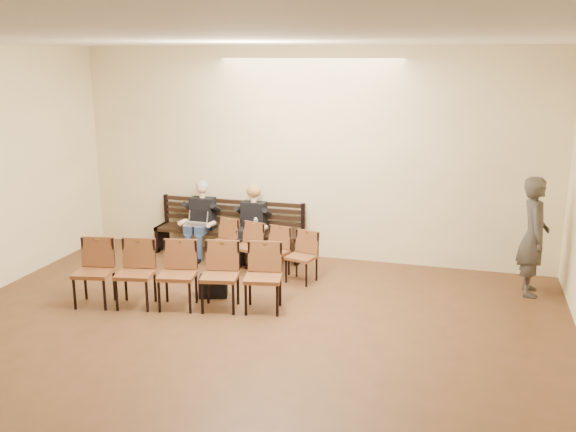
{
  "coord_description": "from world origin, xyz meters",
  "views": [
    {
      "loc": [
        2.57,
        -5.2,
        3.36
      ],
      "look_at": [
        -0.09,
        4.05,
        0.93
      ],
      "focal_mm": 40.0,
      "sensor_mm": 36.0,
      "label": 1
    }
  ],
  "objects_px": {
    "bag": "(213,286)",
    "chair_row_front": "(261,250)",
    "bench": "(229,243)",
    "seated_woman": "(252,227)",
    "chair_row_back": "(177,276)",
    "laptop": "(195,225)",
    "seated_man": "(201,220)",
    "water_bottle": "(256,232)",
    "passerby": "(534,227)"
  },
  "relations": [
    {
      "from": "bag",
      "to": "chair_row_front",
      "type": "xyz_separation_m",
      "value": [
        0.34,
        1.12,
        0.24
      ]
    },
    {
      "from": "laptop",
      "to": "chair_row_back",
      "type": "distance_m",
      "value": 2.2
    },
    {
      "from": "water_bottle",
      "to": "seated_woman",
      "type": "bearing_deg",
      "value": 120.37
    },
    {
      "from": "chair_row_back",
      "to": "seated_man",
      "type": "bearing_deg",
      "value": 94.89
    },
    {
      "from": "bench",
      "to": "passerby",
      "type": "height_order",
      "value": "passerby"
    },
    {
      "from": "seated_man",
      "to": "passerby",
      "type": "distance_m",
      "value": 5.31
    },
    {
      "from": "chair_row_front",
      "to": "chair_row_back",
      "type": "bearing_deg",
      "value": -95.98
    },
    {
      "from": "bench",
      "to": "bag",
      "type": "distance_m",
      "value": 1.92
    },
    {
      "from": "water_bottle",
      "to": "passerby",
      "type": "bearing_deg",
      "value": -1.42
    },
    {
      "from": "chair_row_back",
      "to": "seated_woman",
      "type": "bearing_deg",
      "value": 72.05
    },
    {
      "from": "bench",
      "to": "laptop",
      "type": "distance_m",
      "value": 0.67
    },
    {
      "from": "passerby",
      "to": "water_bottle",
      "type": "bearing_deg",
      "value": 86.26
    },
    {
      "from": "seated_man",
      "to": "water_bottle",
      "type": "distance_m",
      "value": 1.12
    },
    {
      "from": "chair_row_front",
      "to": "chair_row_back",
      "type": "distance_m",
      "value": 1.77
    },
    {
      "from": "bench",
      "to": "seated_man",
      "type": "bearing_deg",
      "value": -165.24
    },
    {
      "from": "bench",
      "to": "chair_row_back",
      "type": "xyz_separation_m",
      "value": [
        0.19,
        -2.39,
        0.23
      ]
    },
    {
      "from": "laptop",
      "to": "water_bottle",
      "type": "distance_m",
      "value": 1.11
    },
    {
      "from": "bench",
      "to": "seated_woman",
      "type": "height_order",
      "value": "seated_woman"
    },
    {
      "from": "bench",
      "to": "laptop",
      "type": "xyz_separation_m",
      "value": [
        -0.48,
        -0.31,
        0.35
      ]
    },
    {
      "from": "seated_man",
      "to": "laptop",
      "type": "distance_m",
      "value": 0.19
    },
    {
      "from": "bag",
      "to": "passerby",
      "type": "distance_m",
      "value": 4.63
    },
    {
      "from": "bench",
      "to": "chair_row_front",
      "type": "bearing_deg",
      "value": -41.95
    },
    {
      "from": "bench",
      "to": "seated_woman",
      "type": "relative_size",
      "value": 2.25
    },
    {
      "from": "bag",
      "to": "chair_row_back",
      "type": "height_order",
      "value": "chair_row_back"
    },
    {
      "from": "seated_man",
      "to": "chair_row_front",
      "type": "relative_size",
      "value": 0.66
    },
    {
      "from": "seated_woman",
      "to": "chair_row_back",
      "type": "bearing_deg",
      "value": -96.97
    },
    {
      "from": "water_bottle",
      "to": "passerby",
      "type": "height_order",
      "value": "passerby"
    },
    {
      "from": "bench",
      "to": "seated_man",
      "type": "height_order",
      "value": "seated_man"
    },
    {
      "from": "laptop",
      "to": "passerby",
      "type": "xyz_separation_m",
      "value": [
        5.3,
        -0.19,
        0.41
      ]
    },
    {
      "from": "water_bottle",
      "to": "passerby",
      "type": "xyz_separation_m",
      "value": [
        4.19,
        -0.1,
        0.42
      ]
    },
    {
      "from": "seated_woman",
      "to": "laptop",
      "type": "bearing_deg",
      "value": -168.91
    },
    {
      "from": "bench",
      "to": "seated_man",
      "type": "xyz_separation_m",
      "value": [
        -0.46,
        -0.12,
        0.39
      ]
    },
    {
      "from": "passerby",
      "to": "chair_row_back",
      "type": "relative_size",
      "value": 0.7
    },
    {
      "from": "seated_woman",
      "to": "bench",
      "type": "bearing_deg",
      "value": 165.65
    },
    {
      "from": "seated_woman",
      "to": "laptop",
      "type": "height_order",
      "value": "seated_woman"
    },
    {
      "from": "bag",
      "to": "chair_row_front",
      "type": "bearing_deg",
      "value": 73.0
    },
    {
      "from": "water_bottle",
      "to": "chair_row_front",
      "type": "relative_size",
      "value": 0.13
    },
    {
      "from": "laptop",
      "to": "water_bottle",
      "type": "bearing_deg",
      "value": 6.92
    },
    {
      "from": "seated_woman",
      "to": "chair_row_front",
      "type": "xyz_separation_m",
      "value": [
        0.36,
        -0.62,
        -0.19
      ]
    },
    {
      "from": "bag",
      "to": "chair_row_front",
      "type": "distance_m",
      "value": 1.19
    },
    {
      "from": "chair_row_front",
      "to": "bench",
      "type": "bearing_deg",
      "value": 153.05
    },
    {
      "from": "laptop",
      "to": "chair_row_back",
      "type": "height_order",
      "value": "chair_row_back"
    },
    {
      "from": "bag",
      "to": "water_bottle",
      "type": "bearing_deg",
      "value": 84.26
    },
    {
      "from": "laptop",
      "to": "chair_row_back",
      "type": "xyz_separation_m",
      "value": [
        0.67,
        -2.09,
        -0.12
      ]
    },
    {
      "from": "laptop",
      "to": "seated_woman",
      "type": "bearing_deg",
      "value": 22.66
    },
    {
      "from": "laptop",
      "to": "passerby",
      "type": "relative_size",
      "value": 0.18
    },
    {
      "from": "laptop",
      "to": "chair_row_back",
      "type": "bearing_deg",
      "value": -60.67
    },
    {
      "from": "passerby",
      "to": "chair_row_back",
      "type": "bearing_deg",
      "value": 109.91
    },
    {
      "from": "seated_woman",
      "to": "chair_row_front",
      "type": "relative_size",
      "value": 0.61
    },
    {
      "from": "bag",
      "to": "chair_row_front",
      "type": "height_order",
      "value": "chair_row_front"
    }
  ]
}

